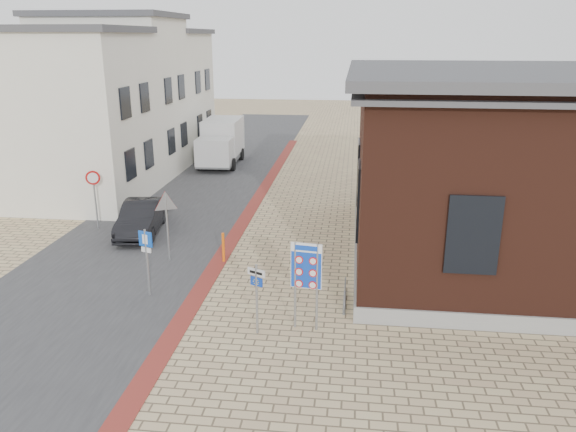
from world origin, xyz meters
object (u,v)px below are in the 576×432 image
at_px(border_sign, 306,268).
at_px(essen_sign, 257,289).
at_px(sedan, 141,218).
at_px(bollard, 223,248).
at_px(parking_sign, 146,252).
at_px(box_truck, 221,142).

distance_m(border_sign, essen_sign, 1.46).
bearing_deg(essen_sign, border_sign, 42.49).
height_order(sedan, bollard, sedan).
xyz_separation_m(sedan, bollard, (4.10, -2.69, -0.12)).
bearing_deg(border_sign, essen_sign, -154.08).
bearing_deg(bollard, parking_sign, -119.54).
height_order(box_truck, bollard, box_truck).
height_order(box_truck, essen_sign, box_truck).
relative_size(box_truck, bollard, 4.88).
xyz_separation_m(box_truck, bollard, (3.83, -15.97, -0.90)).
xyz_separation_m(parking_sign, bollard, (1.70, 3.00, -0.93)).
bearing_deg(border_sign, parking_sign, 171.79).
xyz_separation_m(border_sign, essen_sign, (-1.31, -0.42, -0.51)).
xyz_separation_m(box_truck, border_sign, (7.23, -20.47, 0.37)).
relative_size(border_sign, essen_sign, 1.25).
xyz_separation_m(sedan, essen_sign, (6.19, -7.60, 0.65)).
bearing_deg(box_truck, essen_sign, -75.97).
relative_size(sedan, parking_sign, 1.85).
xyz_separation_m(box_truck, essen_sign, (5.93, -20.89, -0.13)).
distance_m(box_truck, border_sign, 21.71).
relative_size(sedan, border_sign, 1.60).
relative_size(essen_sign, bollard, 1.83).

